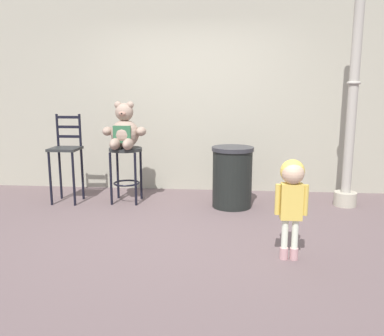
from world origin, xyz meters
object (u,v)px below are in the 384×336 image
(teddy_bear, at_px, (124,131))
(lamppost, at_px, (351,124))
(bar_stool_with_teddy, at_px, (126,163))
(bar_chair_empty, at_px, (66,154))
(child_walking, at_px, (292,188))
(trash_bin, at_px, (232,177))

(teddy_bear, xyz_separation_m, lamppost, (2.88, 0.10, 0.10))
(bar_stool_with_teddy, xyz_separation_m, bar_chair_empty, (-0.79, -0.06, 0.12))
(lamppost, bearing_deg, teddy_bear, -178.03)
(bar_stool_with_teddy, bearing_deg, lamppost, 1.38)
(teddy_bear, bearing_deg, child_walking, -41.30)
(lamppost, height_order, bar_chair_empty, lamppost)
(trash_bin, bearing_deg, child_walking, -72.82)
(bar_stool_with_teddy, bearing_deg, bar_chair_empty, -175.78)
(trash_bin, distance_m, lamppost, 1.62)
(child_walking, bearing_deg, trash_bin, -46.90)
(lamppost, distance_m, bar_chair_empty, 3.69)
(bar_stool_with_teddy, xyz_separation_m, teddy_bear, (-0.00, -0.03, 0.42))
(trash_bin, xyz_separation_m, lamppost, (1.47, 0.18, 0.67))
(teddy_bear, relative_size, lamppost, 0.22)
(bar_stool_with_teddy, height_order, bar_chair_empty, bar_chair_empty)
(bar_stool_with_teddy, xyz_separation_m, lamppost, (2.88, 0.07, 0.53))
(teddy_bear, height_order, trash_bin, teddy_bear)
(child_walking, xyz_separation_m, lamppost, (0.98, 1.77, 0.41))
(trash_bin, bearing_deg, bar_stool_with_teddy, 175.67)
(lamppost, bearing_deg, child_walking, -118.94)
(bar_stool_with_teddy, xyz_separation_m, trash_bin, (1.41, -0.11, -0.14))
(child_walking, xyz_separation_m, bar_chair_empty, (-2.69, 1.64, 0.00))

